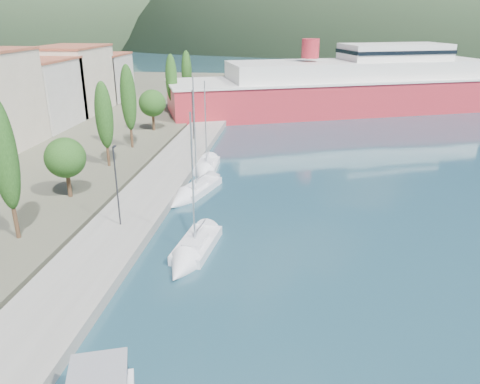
# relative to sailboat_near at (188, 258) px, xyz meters

# --- Properties ---
(ground) EXTENTS (1400.00, 1400.00, 0.00)m
(ground) POSITION_rel_sailboat_near_xyz_m (2.98, 110.41, -0.29)
(ground) COLOR #204451
(quay) EXTENTS (5.00, 88.00, 0.80)m
(quay) POSITION_rel_sailboat_near_xyz_m (-6.02, 16.41, 0.11)
(quay) COLOR gray
(quay) RESTS_ON ground
(town_buildings) EXTENTS (9.20, 69.20, 11.30)m
(town_buildings) POSITION_rel_sailboat_near_xyz_m (-29.02, 27.32, 5.27)
(town_buildings) COLOR beige
(town_buildings) RESTS_ON land_strip
(tree_row) EXTENTS (3.62, 63.90, 10.11)m
(tree_row) POSITION_rel_sailboat_near_xyz_m (-12.54, 22.13, 5.33)
(tree_row) COLOR #47301E
(tree_row) RESTS_ON land_strip
(lamp_posts) EXTENTS (0.15, 48.26, 6.06)m
(lamp_posts) POSITION_rel_sailboat_near_xyz_m (-6.02, 5.02, 3.79)
(lamp_posts) COLOR #2D2D33
(lamp_posts) RESTS_ON quay
(sailboat_near) EXTENTS (3.05, 7.70, 10.77)m
(sailboat_near) POSITION_rel_sailboat_near_xyz_m (0.00, 0.00, 0.00)
(sailboat_near) COLOR silver
(sailboat_near) RESTS_ON ground
(sailboat_mid) EXTENTS (4.27, 8.22, 11.45)m
(sailboat_mid) POSITION_rel_sailboat_near_xyz_m (-2.58, 11.38, -0.01)
(sailboat_mid) COLOR silver
(sailboat_mid) RESTS_ON ground
(sailboat_far) EXTENTS (2.58, 7.09, 10.27)m
(sailboat_far) POSITION_rel_sailboat_near_xyz_m (-2.40, 18.30, -0.00)
(sailboat_far) COLOR silver
(sailboat_far) RESTS_ON ground
(ferry) EXTENTS (64.24, 34.64, 12.62)m
(ferry) POSITION_rel_sailboat_near_xyz_m (17.07, 55.32, 3.55)
(ferry) COLOR #AD242F
(ferry) RESTS_ON ground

